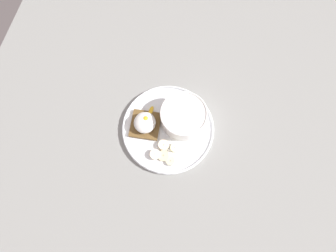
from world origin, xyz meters
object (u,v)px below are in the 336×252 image
Objects in this scene: banana_slice_back at (175,148)px; banana_slice_front at (163,156)px; oatmeal_bowl at (183,116)px; toast_slice at (145,125)px; banana_slice_left at (155,154)px; banana_slice_inner at (170,161)px; poached_egg at (145,122)px; banana_slice_right at (162,145)px.

banana_slice_front is at bearing -41.41° from banana_slice_back.
oatmeal_bowl is 1.48× the size of toast_slice.
banana_slice_left is (7.91, 4.82, 0.11)cm from toast_slice.
banana_slice_inner is (3.92, -0.30, -0.01)cm from banana_slice_back.
poached_egg is 8.11cm from banana_slice_right.
poached_egg is (3.98, -10.30, -0.46)cm from oatmeal_bowl.
banana_slice_front is at bearing 42.79° from poached_egg.
banana_slice_left is at bearing 30.91° from poached_egg.
banana_slice_back is at bearing 122.25° from banana_slice_left.
banana_slice_right is (-2.90, -1.08, 0.16)cm from banana_slice_front.
poached_egg reaches higher than banana_slice_front.
banana_slice_front is at bearing -14.66° from oatmeal_bowl.
banana_slice_inner is at bearing 80.52° from banana_slice_left.
banana_slice_front is 1.41× the size of banana_slice_left.
poached_egg is at bearing -137.21° from banana_slice_front.
poached_egg reaches higher than toast_slice.
oatmeal_bowl is 3.87× the size of banana_slice_right.
banana_slice_back is at bearing 138.59° from banana_slice_front.
banana_slice_left is 3.40cm from banana_slice_right.
poached_egg reaches higher than banana_slice_right.
poached_egg is 2.07× the size of banana_slice_front.
banana_slice_right is 1.12× the size of banana_slice_inner.
banana_slice_back is 0.85× the size of banana_slice_right.
oatmeal_bowl is 4.54× the size of banana_slice_back.
banana_slice_left reaches higher than banana_slice_inner.
poached_egg is 2.98× the size of banana_slice_inner.
oatmeal_bowl is 11.40cm from toast_slice.
oatmeal_bowl is 12.46cm from banana_slice_front.
toast_slice is 12.87cm from banana_slice_inner.
banana_slice_left is at bearing -24.59° from oatmeal_bowl.
banana_slice_back reaches higher than toast_slice.
banana_slice_right is (4.78, 6.15, 0.12)cm from toast_slice.
poached_egg reaches higher than banana_slice_back.
toast_slice is at bearing -127.85° from banana_slice_right.
banana_slice_back is at bearing 63.48° from poached_egg.
banana_slice_right is at bearing -25.13° from oatmeal_bowl.
banana_slice_left is at bearing -57.75° from banana_slice_back.
toast_slice is at bearing -148.64° from banana_slice_left.
banana_slice_right is 5.15cm from banana_slice_inner.
banana_slice_left is at bearing -23.02° from banana_slice_right.
banana_slice_left is at bearing -99.48° from banana_slice_inner.
toast_slice is at bearing -115.95° from banana_slice_back.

